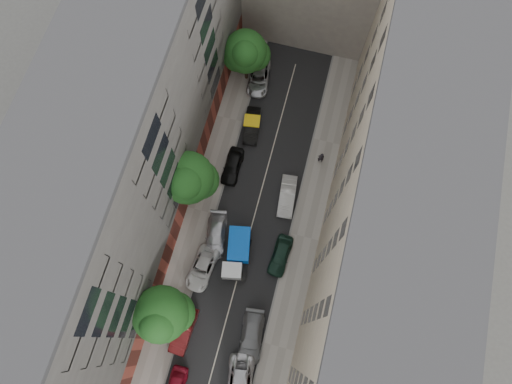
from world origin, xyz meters
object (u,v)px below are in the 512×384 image
(car_left_5, at_px, (252,126))
(car_right_2, at_px, (280,255))
(tree_mid, at_px, (189,180))
(tree_far, at_px, (246,53))
(pedestrian, at_px, (321,158))
(car_right_1, at_px, (252,337))
(car_left_2, at_px, (202,268))
(car_right_0, at_px, (240,383))
(car_left_1, at_px, (183,331))
(car_left_6, at_px, (259,77))
(tarp_truck, at_px, (237,253))
(lamp_post, at_px, (182,295))
(car_left_3, at_px, (216,235))
(car_left_4, at_px, (232,166))
(car_right_3, at_px, (287,196))
(tree_near, at_px, (162,316))

(car_left_5, xyz_separation_m, car_right_2, (6.40, -13.12, 0.01))
(tree_mid, height_order, tree_far, tree_mid)
(pedestrian, bearing_deg, car_right_1, 75.18)
(car_left_2, bearing_deg, pedestrian, 64.61)
(car_left_2, distance_m, car_right_0, 11.21)
(car_left_5, relative_size, car_right_2, 1.02)
(car_left_1, height_order, car_right_0, car_left_1)
(car_left_1, relative_size, pedestrian, 2.44)
(car_left_2, bearing_deg, car_left_5, 93.50)
(car_left_6, relative_size, pedestrian, 2.74)
(car_left_1, distance_m, car_left_6, 28.49)
(tarp_truck, bearing_deg, car_right_1, -75.96)
(tree_mid, bearing_deg, lamp_post, -78.09)
(car_left_5, xyz_separation_m, tree_mid, (-3.50, -9.46, 5.55))
(car_right_1, distance_m, car_right_2, 8.24)
(car_left_5, xyz_separation_m, car_right_1, (5.60, -21.32, 0.02))
(car_left_5, height_order, tree_mid, tree_mid)
(car_right_1, xyz_separation_m, pedestrian, (2.48, 19.38, 0.33))
(lamp_post, bearing_deg, car_left_3, 81.72)
(tarp_truck, relative_size, car_left_1, 1.20)
(car_right_2, relative_size, pedestrian, 2.32)
(car_left_4, bearing_deg, car_right_3, -15.83)
(tree_near, bearing_deg, car_left_1, -29.06)
(car_left_4, height_order, car_right_3, car_right_3)
(tree_near, relative_size, pedestrian, 4.39)
(car_right_3, xyz_separation_m, lamp_post, (-7.00, -12.52, 2.96))
(car_left_3, xyz_separation_m, car_left_6, (-0.38, 18.80, 0.00))
(car_left_1, xyz_separation_m, car_left_5, (0.80, 22.41, -0.02))
(car_left_3, distance_m, car_right_0, 14.15)
(tree_mid, distance_m, pedestrian, 14.76)
(car_left_2, height_order, car_left_5, car_left_5)
(tree_mid, bearing_deg, pedestrian, 32.99)
(car_left_6, relative_size, car_right_0, 0.97)
(tree_mid, relative_size, lamp_post, 1.60)
(car_left_3, xyz_separation_m, car_left_5, (0.42, 12.72, 0.02))
(car_left_3, xyz_separation_m, car_right_3, (6.03, 5.80, 0.04))
(car_left_1, distance_m, lamp_post, 4.24)
(car_right_2, distance_m, pedestrian, 11.31)
(lamp_post, bearing_deg, car_right_1, -15.02)
(tree_near, bearing_deg, car_right_3, 62.05)
(lamp_post, relative_size, pedestrian, 3.06)
(tree_near, bearing_deg, car_left_2, 75.23)
(car_right_2, distance_m, lamp_post, 10.47)
(car_left_6, bearing_deg, car_left_2, -96.88)
(car_left_4, relative_size, pedestrian, 2.34)
(car_right_3, bearing_deg, tree_far, 115.44)
(car_left_3, height_order, car_right_1, car_right_1)
(car_left_2, height_order, tree_near, tree_near)
(car_right_2, bearing_deg, car_left_3, -179.69)
(car_left_5, bearing_deg, car_left_4, -106.99)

